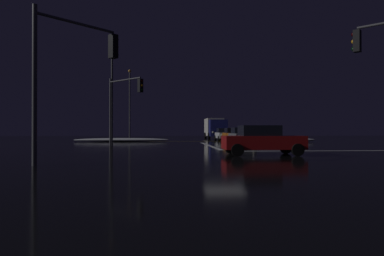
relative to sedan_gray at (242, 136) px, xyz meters
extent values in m
cube|color=black|center=(-3.34, -10.62, -0.85)|extent=(120.00, 120.00, 0.10)
cube|color=white|center=(-3.34, -2.59, -0.80)|extent=(0.35, 13.74, 0.01)
cube|color=yellow|center=(-3.34, 9.01, -0.80)|extent=(22.00, 0.15, 0.01)
cube|color=white|center=(4.79, -10.62, -0.80)|extent=(13.74, 0.40, 0.01)
ellipsoid|color=white|center=(-12.17, 8.04, -0.59)|extent=(10.83, 1.50, 0.42)
ellipsoid|color=white|center=(5.49, 5.34, -0.55)|extent=(7.80, 1.50, 0.50)
cube|color=slate|center=(0.00, -0.04, -0.13)|extent=(1.80, 4.20, 0.70)
cube|color=black|center=(0.00, 0.16, 0.49)|extent=(1.60, 2.00, 0.55)
cylinder|color=black|center=(0.90, -1.59, -0.48)|extent=(0.22, 0.64, 0.64)
cylinder|color=black|center=(-0.90, -1.59, -0.48)|extent=(0.22, 0.64, 0.64)
cylinder|color=black|center=(0.90, 1.51, -0.48)|extent=(0.22, 0.64, 0.64)
cylinder|color=black|center=(-0.90, 1.51, -0.48)|extent=(0.22, 0.64, 0.64)
sphere|color=#F9EFC6|center=(0.65, -2.16, -0.08)|extent=(0.22, 0.22, 0.22)
sphere|color=#F9EFC6|center=(-0.65, -2.16, -0.08)|extent=(0.22, 0.22, 0.22)
cube|color=#C66014|center=(0.28, 5.61, -0.13)|extent=(1.80, 4.20, 0.70)
cube|color=black|center=(0.28, 5.81, 0.49)|extent=(1.60, 2.00, 0.55)
cylinder|color=black|center=(1.18, 4.06, -0.48)|extent=(0.22, 0.64, 0.64)
cylinder|color=black|center=(-0.62, 4.06, -0.48)|extent=(0.22, 0.64, 0.64)
cylinder|color=black|center=(1.18, 7.16, -0.48)|extent=(0.22, 0.64, 0.64)
cylinder|color=black|center=(-0.62, 7.16, -0.48)|extent=(0.22, 0.64, 0.64)
sphere|color=#F9EFC6|center=(0.93, 3.49, -0.08)|extent=(0.22, 0.22, 0.22)
sphere|color=#F9EFC6|center=(-0.37, 3.49, -0.08)|extent=(0.22, 0.22, 0.22)
cube|color=silver|center=(0.17, 11.25, -0.13)|extent=(1.80, 4.20, 0.70)
cube|color=black|center=(0.17, 11.45, 0.49)|extent=(1.60, 2.00, 0.55)
cylinder|color=black|center=(1.07, 9.70, -0.48)|extent=(0.22, 0.64, 0.64)
cylinder|color=black|center=(-0.73, 9.70, -0.48)|extent=(0.22, 0.64, 0.64)
cylinder|color=black|center=(1.07, 12.80, -0.48)|extent=(0.22, 0.64, 0.64)
cylinder|color=black|center=(-0.73, 12.80, -0.48)|extent=(0.22, 0.64, 0.64)
sphere|color=#F9EFC6|center=(0.82, 9.13, -0.08)|extent=(0.22, 0.22, 0.22)
sphere|color=#F9EFC6|center=(-0.48, 9.13, -0.08)|extent=(0.22, 0.22, 0.22)
cube|color=navy|center=(0.07, 15.88, 0.83)|extent=(2.40, 2.20, 2.30)
cube|color=silver|center=(0.07, 20.38, 0.98)|extent=(2.40, 5.00, 2.60)
cylinder|color=black|center=(1.27, 16.48, -0.32)|extent=(0.28, 0.96, 0.96)
cylinder|color=black|center=(-1.13, 16.48, -0.32)|extent=(0.28, 0.96, 0.96)
cylinder|color=black|center=(1.27, 21.18, -0.32)|extent=(0.28, 0.96, 0.96)
cylinder|color=black|center=(-1.13, 21.18, -0.32)|extent=(0.28, 0.96, 0.96)
sphere|color=#F9EFC6|center=(0.92, 14.73, 0.23)|extent=(0.26, 0.26, 0.26)
sphere|color=#F9EFC6|center=(-0.78, 14.73, 0.23)|extent=(0.26, 0.26, 0.26)
cube|color=maroon|center=(-1.84, -14.05, -0.13)|extent=(4.20, 1.80, 0.70)
cube|color=black|center=(-2.04, -14.05, 0.49)|extent=(2.00, 1.60, 0.55)
cylinder|color=black|center=(-0.29, -13.15, -0.48)|extent=(0.64, 0.22, 0.64)
cylinder|color=black|center=(-0.29, -14.95, -0.48)|extent=(0.64, 0.22, 0.64)
cylinder|color=black|center=(-3.39, -13.15, -0.48)|extent=(0.64, 0.22, 0.64)
cylinder|color=black|center=(-3.39, -14.95, -0.48)|extent=(0.64, 0.22, 0.64)
sphere|color=#F9EFC6|center=(0.28, -13.40, -0.08)|extent=(0.22, 0.22, 0.22)
sphere|color=#F9EFC6|center=(0.28, -14.70, -0.08)|extent=(0.22, 0.22, 0.22)
cylinder|color=#4C4C51|center=(-11.77, -2.19, 2.06)|extent=(0.18, 0.18, 5.72)
cylinder|color=#4C4C51|center=(-10.40, -3.56, 4.62)|extent=(2.83, 2.83, 0.12)
cube|color=black|center=(-9.02, -4.94, 4.00)|extent=(0.46, 0.46, 1.05)
sphere|color=black|center=(-8.91, -5.05, 4.34)|extent=(0.22, 0.22, 0.22)
sphere|color=orange|center=(-8.91, -5.05, 4.00)|extent=(0.22, 0.22, 0.22)
sphere|color=black|center=(-8.91, -5.05, 3.65)|extent=(0.22, 0.22, 0.22)
cylinder|color=#4C4C51|center=(-11.77, -19.05, 2.18)|extent=(0.18, 0.18, 5.97)
cylinder|color=#4C4C51|center=(-10.54, -17.81, 4.87)|extent=(2.56, 2.56, 0.12)
cube|color=black|center=(-9.30, -16.57, 4.24)|extent=(0.46, 0.46, 1.05)
sphere|color=black|center=(-9.19, -16.46, 4.59)|extent=(0.22, 0.22, 0.22)
sphere|color=orange|center=(-9.19, -16.46, 4.24)|extent=(0.22, 0.22, 0.22)
sphere|color=black|center=(-9.19, -16.46, 3.90)|extent=(0.22, 0.22, 0.22)
cube|color=black|center=(2.19, -16.15, 4.79)|extent=(0.46, 0.46, 1.05)
sphere|color=black|center=(2.08, -16.04, 5.14)|extent=(0.22, 0.22, 0.22)
sphere|color=orange|center=(2.08, -16.04, 4.79)|extent=(0.22, 0.22, 0.22)
sphere|color=black|center=(2.08, -16.04, 4.45)|extent=(0.22, 0.22, 0.22)
cylinder|color=#424247|center=(-12.47, 19.01, 4.09)|extent=(0.20, 0.20, 9.78)
sphere|color=#F9AD47|center=(-12.47, 19.01, 9.16)|extent=(0.44, 0.44, 0.44)
cylinder|color=#424247|center=(-12.47, 3.01, 4.18)|extent=(0.20, 0.20, 9.97)
sphere|color=#F9AD47|center=(-12.47, 3.01, 9.35)|extent=(0.44, 0.44, 0.44)
camera|label=1|loc=(-6.85, -32.24, 0.51)|focal=32.62mm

